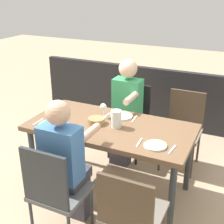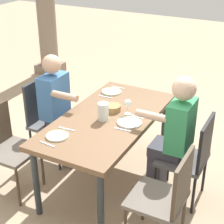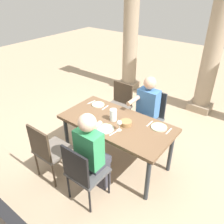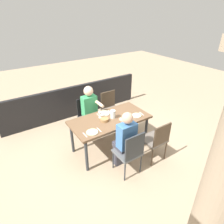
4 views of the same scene
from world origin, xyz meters
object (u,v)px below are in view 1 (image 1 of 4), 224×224
Objects in this scene: plate_0 at (155,145)px; wine_glass_1 at (103,107)px; chair_mid_north at (55,189)px; water_pitcher at (116,120)px; diner_woman_green at (125,108)px; bread_basket at (96,121)px; diner_man_white at (66,162)px; chair_west_south at (183,125)px; plate_2 at (50,124)px; chair_mid_south at (131,116)px; chair_west_north at (131,213)px; dining_table at (110,132)px; plate_1 at (121,116)px.

wine_glass_1 is (0.70, -0.36, 0.11)m from plate_0.
chair_mid_north is 0.91m from water_pitcher.
diner_woman_green is 0.68m from bread_basket.
wine_glass_1 is at bearing -27.63° from plate_0.
diner_man_white is 7.45× the size of bread_basket.
diner_woman_green is (0.67, 0.19, 0.17)m from chair_west_south.
diner_man_white is at bearing 74.72° from water_pitcher.
wine_glass_1 is 0.19m from bread_basket.
plate_2 is at bearing 44.05° from chair_west_south.
diner_man_white is at bearing 33.82° from plate_0.
diner_woman_green is 1.01× the size of diner_man_white.
wine_glass_1 is at bearing 86.47° from chair_mid_south.
chair_west_north is at bearing 92.06° from plate_0.
plate_1 is (-0.01, -0.25, 0.08)m from dining_table.
water_pitcher is (0.47, -0.21, 0.07)m from plate_0.
chair_mid_north is 4.07× the size of plate_2.
wine_glass_1 is at bearing -88.84° from bread_basket.
wine_glass_1 is (0.04, 0.69, 0.37)m from chair_mid_south.
plate_0 is 1.18× the size of water_pitcher.
chair_mid_south is at bearing -78.12° from water_pitcher.
diner_woman_green reaches higher than plate_1.
dining_table is 6.87× the size of plate_1.
plate_2 is at bearing -27.68° from chair_west_north.
chair_mid_north reaches higher than plate_2.
bread_basket is at bearing 86.37° from diner_woman_green.
wine_glass_1 is at bearing -87.52° from chair_mid_north.
chair_west_south reaches higher than chair_mid_south.
plate_1 is at bearing 47.17° from chair_west_south.
plate_2 is at bearing -53.04° from chair_mid_north.
wine_glass_1 is 0.90× the size of water_pitcher.
chair_west_north is at bearing 152.32° from plate_2.
chair_mid_south is at bearing -112.41° from plate_2.
dining_table is 1.83× the size of chair_mid_south.
bread_basket is (0.04, 0.86, 0.28)m from chair_mid_south.
chair_west_south is (-0.56, -0.84, -0.17)m from dining_table.
chair_mid_north is 1.12m from plate_1.
chair_west_south is at bearing -129.66° from bread_basket.
plate_2 is at bearing 63.22° from diner_woman_green.
water_pitcher is (-0.22, 0.16, -0.04)m from wine_glass_1.
bread_basket is (0.16, 0.27, 0.02)m from plate_1.
plate_1 is 1.53× the size of wine_glass_1.
chair_west_south is 1.15m from bread_basket.
water_pitcher is (0.50, -0.83, 0.32)m from chair_west_north.
dining_table is 0.87m from chair_mid_south.
diner_woman_green is at bearing -90.11° from chair_mid_north.
plate_1 is 1.43× the size of bread_basket.
diner_man_white reaches higher than bread_basket.
plate_0 is 0.91× the size of plate_2.
plate_0 is 1.10m from plate_2.
chair_mid_north is 0.73× the size of diner_woman_green.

